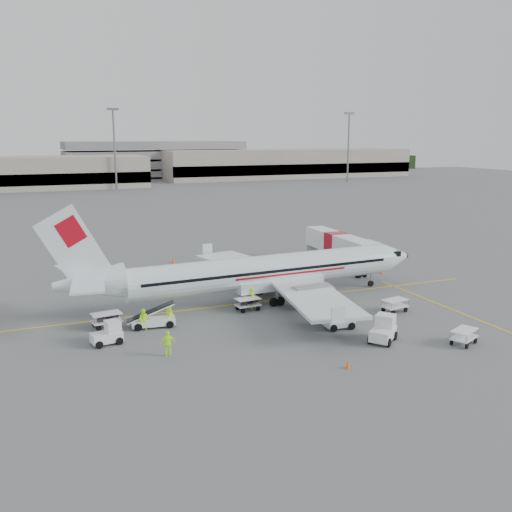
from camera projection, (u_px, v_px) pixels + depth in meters
The scene contains 25 objects.
ground at pixel (264, 301), 51.64m from camera, with size 360.00×360.00×0.00m, color #56595B.
stripe_lead at pixel (264, 301), 51.64m from camera, with size 44.00×0.20×0.01m, color yellow.
stripe_cross at pixel (448, 308), 49.57m from camera, with size 0.20×20.00×0.01m, color yellow.
terminal_east at pixel (285, 163), 207.88m from camera, with size 90.00×26.00×10.00m, color gray, non-canonical shape.
parking_garage at pixel (154, 158), 204.39m from camera, with size 62.00×24.00×14.00m, color slate, non-canonical shape.
treeline at pixel (78, 169), 209.54m from camera, with size 300.00×3.00×6.00m, color black, non-canonical shape.
mast_center at pixel (115, 150), 158.12m from camera, with size 3.20×1.20×22.00m, color slate, non-canonical shape.
mast_east at pixel (348, 148), 185.89m from camera, with size 3.20×1.20×22.00m, color slate, non-canonical shape.
aircraft at pixel (267, 250), 51.01m from camera, with size 34.05×26.69×9.39m, color white, non-canonical shape.
jet_bridge at pixel (336, 250), 64.80m from camera, with size 2.82×15.06×3.95m, color white, non-canonical shape.
belt_loader at pixel (153, 312), 44.43m from camera, with size 4.48×1.68×2.43m, color white, non-canonical shape.
tug_fore at pixel (383, 329), 41.28m from camera, with size 2.46×1.41×1.90m, color white, non-canonical shape.
tug_mid at pixel (339, 317), 44.21m from camera, with size 2.28×1.31×1.76m, color white, non-canonical shape.
tug_aft at pixel (106, 333), 40.80m from camera, with size 2.15×1.23×1.66m, color white, non-canonical shape.
cart_loaded_a at pixel (248, 304), 48.83m from camera, with size 2.07×1.22×1.08m, color white, non-canonical shape.
cart_loaded_b at pixel (107, 320), 44.43m from camera, with size 2.25×1.33×1.17m, color white, non-canonical shape.
cart_empty_a at pixel (464, 337), 40.84m from camera, with size 2.14×1.27×1.12m, color white, non-canonical shape.
cart_empty_b at pixel (395, 306), 48.38m from camera, with size 2.13×1.26×1.11m, color white, non-canonical shape.
cone_nose at pixel (382, 270), 61.97m from camera, with size 0.43×0.43×0.70m, color #ED5916.
cone_port at pixel (173, 260), 67.32m from camera, with size 0.42×0.42×0.69m, color #ED5916.
cone_stbd at pixel (348, 364), 36.64m from camera, with size 0.35×0.35×0.58m, color #ED5916.
crew_a at pixel (253, 298), 49.45m from camera, with size 0.66×0.43×1.81m, color #ACEE13.
crew_b at pixel (144, 320), 43.72m from camera, with size 0.84×0.65×1.72m, color #ACEE13.
crew_c at pixel (170, 312), 45.33m from camera, with size 1.18×0.68×1.82m, color #ACEE13.
crew_d at pixel (168, 343), 38.62m from camera, with size 1.05×0.44×1.79m, color #ACEE13.
Camera 1 is at (-19.50, -45.71, 14.64)m, focal length 40.00 mm.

